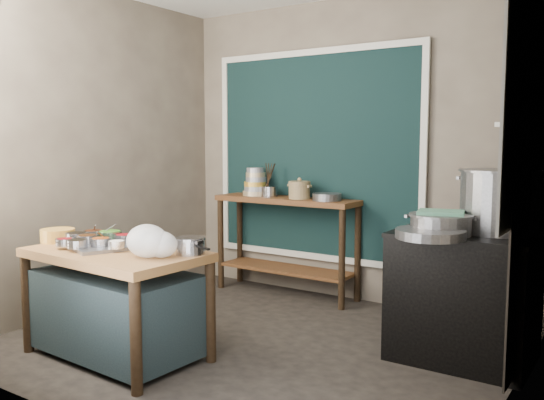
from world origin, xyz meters
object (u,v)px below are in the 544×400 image
Objects in this scene: condiment_tray at (98,245)px; stock_pot at (499,201)px; stove_block at (463,298)px; prep_table at (116,304)px; yellow_basin at (58,235)px; ceramic_crock at (299,191)px; utensil_cup at (269,191)px; back_counter at (286,246)px; saucepan at (190,246)px; steamer at (441,224)px.

stock_pot is (2.38, 1.38, 0.33)m from condiment_tray.
prep_table is at bearing -146.98° from stove_block.
stove_block is 0.70m from stock_pot.
yellow_basin is (-2.62, -1.31, 0.37)m from stove_block.
ceramic_crock reaches higher than prep_table.
condiment_tray is at bearing 3.74° from yellow_basin.
utensil_cup is (0.53, 2.02, 0.20)m from yellow_basin.
back_counter is (0.10, 2.03, 0.10)m from prep_table.
prep_table is 7.42× the size of utensil_cup.
saucepan is 1.93m from utensil_cup.
steamer reaches higher than condiment_tray.
stock_pot is at bearing 35.70° from prep_table.
stock_pot is (0.19, 0.10, 0.67)m from stove_block.
ceramic_crock is (0.16, -0.03, 0.55)m from back_counter.
back_counter is at bearing 158.98° from stove_block.
prep_table is at bearing -97.54° from ceramic_crock.
steamer reaches higher than stove_block.
yellow_basin is 1.15m from saucepan.
stock_pot reaches higher than ceramic_crock.
prep_table is 2.39m from stove_block.
ceramic_crock is (0.35, -0.01, 0.02)m from utensil_cup.
back_counter is 3.43× the size of steamer.
stock_pot is at bearing -16.74° from back_counter.
stock_pot is at bearing 43.96° from steamer.
back_counter is 6.71× the size of ceramic_crock.
stock_pot is (2.27, -0.61, 0.09)m from utensil_cup.
utensil_cup is (-2.09, 0.71, 0.58)m from stove_block.
condiment_tray is at bearing -103.14° from ceramic_crock.
ceramic_crock reaches higher than stove_block.
steamer is (1.79, -0.92, 0.47)m from back_counter.
utensil_cup is (-0.19, -0.02, 0.53)m from back_counter.
yellow_basin is at bearing -155.95° from steamer.
prep_table is 2.26m from steamer.
stove_block is 4.16× the size of ceramic_crock.
prep_table is 2.96× the size of steamer.
prep_table is 2.70m from stock_pot.
yellow_basin is 1.19× the size of saucepan.
back_counter is 0.56m from utensil_cup.
ceramic_crock is 0.51× the size of steamer.
stock_pot is at bearing 26.65° from yellow_basin.
condiment_tray is at bearing 176.52° from prep_table.
stock_pot is (2.09, -0.63, 0.62)m from back_counter.
stove_block is at bearing -21.99° from ceramic_crock.
condiment_tray is 2.56× the size of saucepan.
stove_block is 1.66× the size of stock_pot.
condiment_tray is at bearing -149.82° from stove_block.
condiment_tray is 2.46× the size of ceramic_crock.
stock_pot reaches higher than yellow_basin.
prep_table is at bearing -6.51° from condiment_tray.
utensil_cup is 2.17m from steamer.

